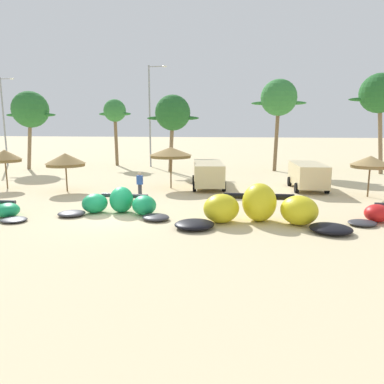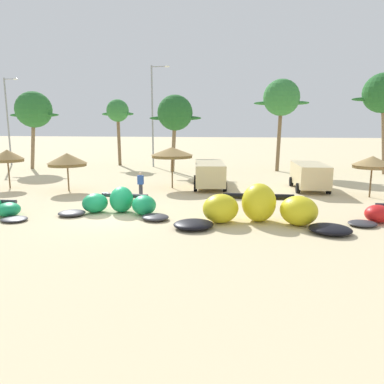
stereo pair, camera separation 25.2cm
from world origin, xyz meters
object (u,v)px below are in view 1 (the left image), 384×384
(beach_umbrella_middle, at_px, (65,160))
(lamppost_west_center, at_px, (151,112))
(beach_umbrella_near_van, at_px, (5,156))
(palm_center_right, at_px, (380,94))
(person_near_kites, at_px, (140,185))
(palm_leftmost, at_px, (30,110))
(kite_left_of_center, at_px, (119,204))
(palm_left, at_px, (115,112))
(kite_center, at_px, (260,209))
(beach_umbrella_outermost, at_px, (370,162))
(beach_umbrella_near_palms, at_px, (171,152))
(lamppost_west, at_px, (5,117))
(palm_center_left, at_px, (279,98))
(parked_van, at_px, (307,174))
(palm_left_of_gap, at_px, (173,113))
(parked_car_second, at_px, (208,172))

(beach_umbrella_middle, relative_size, lamppost_west_center, 0.25)
(beach_umbrella_near_van, xyz_separation_m, palm_center_right, (28.74, 12.80, 4.94))
(person_near_kites, xyz_separation_m, palm_leftmost, (-15.33, 13.08, 5.21))
(kite_left_of_center, height_order, palm_left, palm_left)
(kite_center, relative_size, beach_umbrella_near_van, 2.87)
(beach_umbrella_outermost, bearing_deg, beach_umbrella_middle, -176.99)
(beach_umbrella_near_palms, relative_size, lamppost_west, 0.31)
(beach_umbrella_near_van, relative_size, palm_center_left, 0.31)
(kite_center, height_order, palm_left, palm_left)
(kite_center, distance_m, palm_leftmost, 29.44)
(beach_umbrella_near_palms, bearing_deg, lamppost_west, 150.45)
(kite_center, xyz_separation_m, palm_left, (-15.46, 23.02, 5.28))
(parked_van, height_order, palm_left, palm_left)
(beach_umbrella_near_van, height_order, beach_umbrella_near_palms, beach_umbrella_near_palms)
(kite_left_of_center, distance_m, beach_umbrella_near_palms, 8.40)
(palm_left_of_gap, xyz_separation_m, lamppost_west_center, (-3.22, 4.01, 0.33))
(palm_leftmost, relative_size, palm_left_of_gap, 1.07)
(kite_left_of_center, bearing_deg, palm_center_right, 46.17)
(kite_center, height_order, palm_center_right, palm_center_right)
(palm_left, relative_size, lamppost_west_center, 0.69)
(beach_umbrella_near_palms, height_order, beach_umbrella_outermost, beach_umbrella_near_palms)
(palm_leftmost, bearing_deg, palm_left_of_gap, 0.73)
(parked_car_second, distance_m, lamppost_west, 27.07)
(palm_center_left, bearing_deg, beach_umbrella_near_palms, -125.49)
(kite_center, distance_m, person_near_kites, 8.83)
(person_near_kites, relative_size, palm_left, 0.22)
(beach_umbrella_near_palms, relative_size, palm_leftmost, 0.38)
(lamppost_west_center, bearing_deg, lamppost_west, -175.83)
(kite_left_of_center, relative_size, lamppost_west_center, 0.56)
(beach_umbrella_near_van, bearing_deg, palm_center_right, 24.00)
(beach_umbrella_outermost, distance_m, parked_van, 4.30)
(palm_leftmost, xyz_separation_m, lamppost_west_center, (11.48, 4.19, -0.07))
(kite_left_of_center, height_order, parked_van, parked_van)
(kite_left_of_center, bearing_deg, palm_leftmost, 131.86)
(palm_left, height_order, palm_center_right, palm_center_right)
(beach_umbrella_near_palms, distance_m, parked_van, 9.84)
(palm_left, distance_m, palm_left_of_gap, 8.93)
(parked_car_second, bearing_deg, parked_van, 1.89)
(lamppost_west_center, bearing_deg, palm_center_right, -6.84)
(palm_left_of_gap, bearing_deg, palm_left, 148.15)
(parked_van, distance_m, palm_center_right, 13.74)
(palm_center_right, bearing_deg, palm_leftmost, -177.38)
(palm_center_left, bearing_deg, kite_center, -96.05)
(kite_center, xyz_separation_m, parked_van, (3.59, 9.94, 0.40))
(beach_umbrella_middle, distance_m, palm_left_of_gap, 13.28)
(kite_center, xyz_separation_m, palm_leftmost, (-22.58, 18.12, 5.34))
(kite_center, xyz_separation_m, parked_car_second, (-3.48, 9.71, 0.40))
(parked_car_second, distance_m, palm_center_left, 13.53)
(kite_left_of_center, distance_m, parked_van, 14.04)
(beach_umbrella_middle, relative_size, lamppost_west, 0.28)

